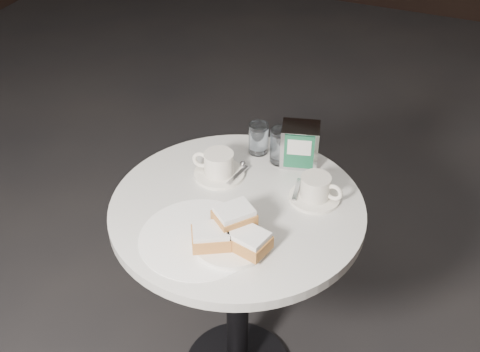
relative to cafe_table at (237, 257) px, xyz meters
name	(u,v)px	position (x,y,z in m)	size (l,w,h in m)	color
cafe_table	(237,257)	(0.00, 0.00, 0.00)	(0.70, 0.70, 0.74)	black
sugar_spill	(199,238)	(-0.04, -0.16, 0.20)	(0.31, 0.31, 0.00)	white
beignet_plate	(231,235)	(0.05, -0.15, 0.23)	(0.23, 0.23, 0.09)	white
coffee_cup_left	(219,166)	(-0.10, 0.10, 0.23)	(0.16, 0.16, 0.08)	white
coffee_cup_right	(316,190)	(0.19, 0.11, 0.23)	(0.16, 0.15, 0.07)	white
water_glass_left	(259,139)	(-0.04, 0.26, 0.25)	(0.08, 0.08, 0.10)	white
water_glass_right	(281,146)	(0.04, 0.24, 0.25)	(0.08, 0.08, 0.11)	silver
napkin_dispenser	(300,145)	(0.09, 0.25, 0.26)	(0.13, 0.11, 0.13)	silver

